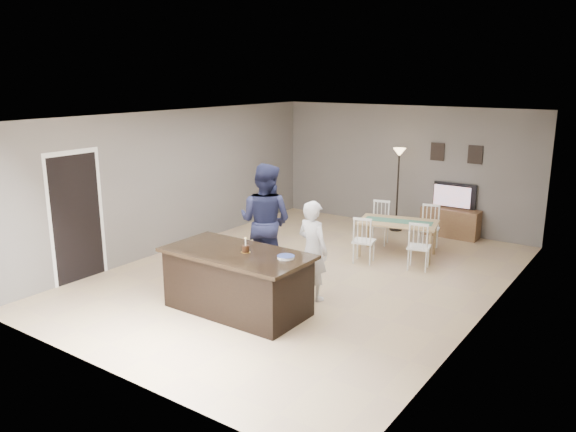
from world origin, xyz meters
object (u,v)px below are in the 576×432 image
Objects in this scene: man at (265,221)px; floor_lamp at (399,167)px; birthday_cake at (246,249)px; television at (453,196)px; dining_table at (398,227)px; woman at (313,250)px; kitchen_island at (237,281)px; tv_console at (450,223)px; plate_stack at (286,257)px.

man is 1.07× the size of floor_lamp.
birthday_cake is (0.63, -1.30, -0.02)m from man.
television is 1.99m from dining_table.
television is 4.62m from man.
floor_lamp is at bearing 101.54° from dining_table.
man is (-1.71, -4.29, 0.11)m from television.
television is at bearing -120.59° from man.
woman is at bearing 155.03° from man.
dining_table is (-0.37, -1.93, -0.31)m from television.
kitchen_island reaches higher than tv_console.
birthday_cake is 0.89× the size of plate_stack.
birthday_cake is 3.74m from dining_table.
tv_console is at bearing -85.99° from woman.
birthday_cake reaches higher than dining_table.
dining_table is at bearing 79.12° from television.
floor_lamp is (-0.58, 4.36, 0.64)m from woman.
dining_table reaches higher than tv_console.
floor_lamp is at bearing -170.31° from tv_console.
birthday_cake is 0.11× the size of dining_table.
tv_console is (1.20, 5.57, -0.15)m from kitchen_island.
floor_lamp is (-1.15, -0.27, 0.55)m from television.
floor_lamp reaches higher than kitchen_island.
floor_lamp reaches higher than dining_table.
man reaches higher than woman.
woman is at bearing 57.96° from kitchen_island.
man reaches higher than kitchen_island.
woman is 1.21m from man.
floor_lamp is (-0.69, 5.22, 0.49)m from plate_stack.
birthday_cake reaches higher than plate_stack.
tv_console is at bearing 85.21° from plate_stack.
kitchen_island is 1.18× the size of floor_lamp.
tv_console is 5.47m from plate_stack.
kitchen_island is 0.89m from plate_stack.
television is 4.66m from woman.
man is 4.09m from floor_lamp.
television is at bearing 90.00° from tv_console.
plate_stack reaches higher than dining_table.
floor_lamp reaches higher than woman.
tv_console is at bearing 78.93° from birthday_cake.
television is 0.47× the size of man.
tv_console is 1.31× the size of television.
television is (0.00, 0.07, 0.56)m from tv_console.
dining_table is at bearing -65.07° from floor_lamp.
floor_lamp is at bearing 97.54° from plate_stack.
birthday_cake is 0.12× the size of floor_lamp.
plate_stack is (0.63, 0.10, -0.03)m from birthday_cake.
television is at bearing 13.05° from floor_lamp.
kitchen_island is 1.10× the size of man.
birthday_cake is 0.63m from plate_stack.
kitchen_island is at bearing 69.04° from woman.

